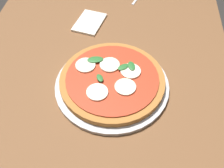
# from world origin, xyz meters

# --- Properties ---
(dining_table) EXTENTS (1.42, 0.84, 0.71)m
(dining_table) POSITION_xyz_m (0.00, 0.00, 0.62)
(dining_table) COLOR brown
(dining_table) RESTS_ON ground_plane
(serving_tray) EXTENTS (0.33, 0.33, 0.01)m
(serving_tray) POSITION_xyz_m (-0.02, -0.05, 0.72)
(serving_tray) COLOR silver
(serving_tray) RESTS_ON dining_table
(pizza) EXTENTS (0.30, 0.30, 0.03)m
(pizza) POSITION_xyz_m (-0.01, -0.05, 0.74)
(pizza) COLOR #B27033
(pizza) RESTS_ON serving_tray
(napkin) EXTENTS (0.15, 0.12, 0.01)m
(napkin) POSITION_xyz_m (0.27, 0.06, 0.72)
(napkin) COLOR white
(napkin) RESTS_ON dining_table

